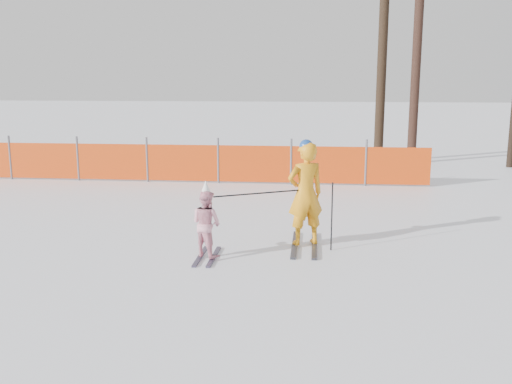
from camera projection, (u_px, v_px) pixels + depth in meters
ground at (253, 259)px, 9.17m from camera, size 120.00×120.00×0.00m
adult at (305, 194)px, 9.70m from camera, size 0.76×1.58×1.85m
child at (206, 223)px, 9.13m from camera, size 0.67×1.05×1.27m
ski_poles at (290, 204)px, 9.44m from camera, size 1.92×0.72×1.17m
safety_fence at (105, 161)px, 15.96m from camera, size 17.73×0.06×1.25m
tree_trunks at (416, 65)px, 18.71m from camera, size 4.41×0.94×6.89m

